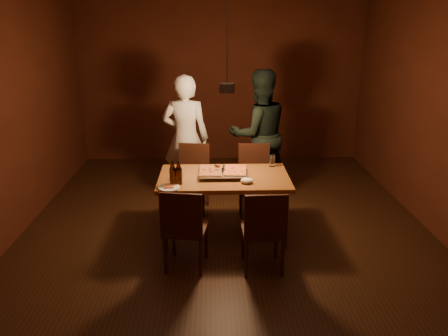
{
  "coord_description": "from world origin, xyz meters",
  "views": [
    {
      "loc": [
        -0.17,
        -4.85,
        2.45
      ],
      "look_at": [
        -0.04,
        -0.11,
        0.85
      ],
      "focal_mm": 35.0,
      "sensor_mm": 36.0,
      "label": 1
    }
  ],
  "objects_px": {
    "beer_bottle_a": "(173,173)",
    "diner_dark": "(259,134)",
    "chair_near_right": "(264,224)",
    "diner_white": "(186,138)",
    "pendant_lamp": "(227,87)",
    "pizza_tray": "(223,173)",
    "chair_far_left": "(193,171)",
    "chair_far_right": "(254,171)",
    "chair_near_left": "(184,223)",
    "plate_slice": "(169,188)",
    "dining_table": "(224,182)",
    "beer_bottle_b": "(179,173)"
  },
  "relations": [
    {
      "from": "dining_table",
      "to": "diner_dark",
      "type": "distance_m",
      "value": 1.42
    },
    {
      "from": "diner_white",
      "to": "beer_bottle_b",
      "type": "bearing_deg",
      "value": 95.82
    },
    {
      "from": "beer_bottle_b",
      "to": "beer_bottle_a",
      "type": "bearing_deg",
      "value": -178.5
    },
    {
      "from": "pendant_lamp",
      "to": "pizza_tray",
      "type": "bearing_deg",
      "value": -121.81
    },
    {
      "from": "chair_near_left",
      "to": "chair_near_right",
      "type": "xyz_separation_m",
      "value": [
        0.8,
        -0.06,
        0.0
      ]
    },
    {
      "from": "dining_table",
      "to": "chair_far_left",
      "type": "xyz_separation_m",
      "value": [
        -0.39,
        0.81,
        -0.14
      ]
    },
    {
      "from": "chair_far_left",
      "to": "pendant_lamp",
      "type": "bearing_deg",
      "value": 131.02
    },
    {
      "from": "chair_far_right",
      "to": "chair_near_left",
      "type": "height_order",
      "value": "same"
    },
    {
      "from": "diner_white",
      "to": "dining_table",
      "type": "bearing_deg",
      "value": 118.24
    },
    {
      "from": "plate_slice",
      "to": "diner_dark",
      "type": "height_order",
      "value": "diner_dark"
    },
    {
      "from": "chair_near_right",
      "to": "diner_white",
      "type": "height_order",
      "value": "diner_white"
    },
    {
      "from": "dining_table",
      "to": "chair_far_right",
      "type": "bearing_deg",
      "value": 61.33
    },
    {
      "from": "plate_slice",
      "to": "pendant_lamp",
      "type": "height_order",
      "value": "pendant_lamp"
    },
    {
      "from": "diner_dark",
      "to": "pendant_lamp",
      "type": "bearing_deg",
      "value": 51.59
    },
    {
      "from": "chair_near_right",
      "to": "beer_bottle_a",
      "type": "height_order",
      "value": "beer_bottle_a"
    },
    {
      "from": "chair_near_right",
      "to": "beer_bottle_b",
      "type": "distance_m",
      "value": 1.11
    },
    {
      "from": "pizza_tray",
      "to": "plate_slice",
      "type": "distance_m",
      "value": 0.72
    },
    {
      "from": "chair_far_left",
      "to": "plate_slice",
      "type": "bearing_deg",
      "value": 89.5
    },
    {
      "from": "chair_near_right",
      "to": "pendant_lamp",
      "type": "distance_m",
      "value": 1.58
    },
    {
      "from": "beer_bottle_b",
      "to": "diner_white",
      "type": "relative_size",
      "value": 0.15
    },
    {
      "from": "chair_near_right",
      "to": "diner_white",
      "type": "relative_size",
      "value": 0.27
    },
    {
      "from": "beer_bottle_a",
      "to": "diner_white",
      "type": "relative_size",
      "value": 0.15
    },
    {
      "from": "dining_table",
      "to": "chair_near_left",
      "type": "bearing_deg",
      "value": -118.79
    },
    {
      "from": "chair_near_left",
      "to": "pizza_tray",
      "type": "distance_m",
      "value": 0.94
    },
    {
      "from": "pizza_tray",
      "to": "beer_bottle_a",
      "type": "distance_m",
      "value": 0.64
    },
    {
      "from": "chair_near_right",
      "to": "pizza_tray",
      "type": "height_order",
      "value": "chair_near_right"
    },
    {
      "from": "diner_dark",
      "to": "pendant_lamp",
      "type": "xyz_separation_m",
      "value": [
        -0.5,
        -1.18,
        0.84
      ]
    },
    {
      "from": "chair_near_right",
      "to": "beer_bottle_b",
      "type": "height_order",
      "value": "beer_bottle_b"
    },
    {
      "from": "plate_slice",
      "to": "pendant_lamp",
      "type": "bearing_deg",
      "value": 36.89
    },
    {
      "from": "chair_far_left",
      "to": "pendant_lamp",
      "type": "relative_size",
      "value": 0.44
    },
    {
      "from": "chair_far_left",
      "to": "beer_bottle_b",
      "type": "bearing_deg",
      "value": 93.66
    },
    {
      "from": "chair_far_right",
      "to": "beer_bottle_a",
      "type": "bearing_deg",
      "value": 48.33
    },
    {
      "from": "beer_bottle_a",
      "to": "diner_white",
      "type": "height_order",
      "value": "diner_white"
    },
    {
      "from": "diner_dark",
      "to": "pizza_tray",
      "type": "bearing_deg",
      "value": 51.04
    },
    {
      "from": "chair_far_left",
      "to": "diner_white",
      "type": "relative_size",
      "value": 0.27
    },
    {
      "from": "plate_slice",
      "to": "diner_white",
      "type": "distance_m",
      "value": 1.59
    },
    {
      "from": "chair_near_right",
      "to": "diner_white",
      "type": "bearing_deg",
      "value": 111.42
    },
    {
      "from": "dining_table",
      "to": "beer_bottle_a",
      "type": "relative_size",
      "value": 5.54
    },
    {
      "from": "chair_far_left",
      "to": "beer_bottle_a",
      "type": "distance_m",
      "value": 1.13
    },
    {
      "from": "beer_bottle_a",
      "to": "pendant_lamp",
      "type": "xyz_separation_m",
      "value": [
        0.6,
        0.36,
        0.88
      ]
    },
    {
      "from": "beer_bottle_b",
      "to": "diner_dark",
      "type": "relative_size",
      "value": 0.15
    },
    {
      "from": "beer_bottle_a",
      "to": "diner_dark",
      "type": "bearing_deg",
      "value": 54.44
    },
    {
      "from": "diner_white",
      "to": "diner_dark",
      "type": "distance_m",
      "value": 1.05
    },
    {
      "from": "chair_far_left",
      "to": "diner_white",
      "type": "height_order",
      "value": "diner_white"
    },
    {
      "from": "pizza_tray",
      "to": "diner_white",
      "type": "distance_m",
      "value": 1.29
    },
    {
      "from": "chair_far_right",
      "to": "plate_slice",
      "type": "xyz_separation_m",
      "value": [
        -1.02,
        -1.15,
        0.22
      ]
    },
    {
      "from": "chair_far_right",
      "to": "chair_near_right",
      "type": "xyz_separation_m",
      "value": [
        -0.05,
        -1.61,
        0.0
      ]
    },
    {
      "from": "dining_table",
      "to": "diner_dark",
      "type": "bearing_deg",
      "value": 67.41
    },
    {
      "from": "chair_near_left",
      "to": "pendant_lamp",
      "type": "xyz_separation_m",
      "value": [
        0.46,
        0.88,
        1.22
      ]
    },
    {
      "from": "chair_far_left",
      "to": "beer_bottle_a",
      "type": "bearing_deg",
      "value": 90.18
    }
  ]
}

